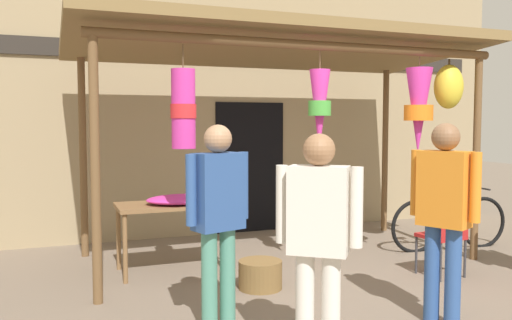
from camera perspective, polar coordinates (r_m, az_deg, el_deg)
name	(u,v)px	position (r m, az deg, el deg)	size (l,w,h in m)	color
ground_plane	(318,274)	(6.12, 6.61, -12.02)	(30.00, 30.00, 0.00)	#756656
shop_facade	(239,91)	(8.31, -1.79, 7.36)	(9.29, 0.29, 4.36)	#9E8966
market_stall_canopy	(290,59)	(6.55, 3.71, 10.69)	(4.98, 2.41, 2.77)	brown
display_table	(172,211)	(6.13, -8.99, -5.44)	(1.22, 0.67, 0.78)	brown
flower_heap_on_table	(183,199)	(6.06, -7.83, -4.17)	(0.78, 0.55, 0.10)	#D13399
folding_chair	(446,232)	(6.21, 19.67, -7.24)	(0.44, 0.44, 0.84)	#AD1E1E
wicker_basket_by_table	(260,275)	(5.55, 0.46, -12.15)	(0.44, 0.44, 0.29)	brown
parked_bicycle	(449,223)	(7.61, 19.97, -6.38)	(1.75, 0.44, 0.92)	black
customer_foreground	(444,206)	(4.69, 19.45, -4.69)	(0.37, 0.54, 1.69)	#2D5193
shopper_by_bananas	(218,209)	(4.33, -4.06, -5.29)	(0.57, 0.33, 1.67)	#4C8E7A
passerby_at_right	(318,231)	(3.67, 6.68, -7.58)	(0.49, 0.42, 1.62)	silver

